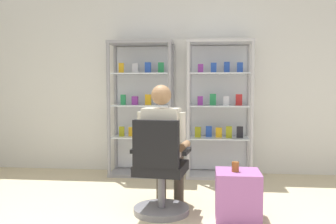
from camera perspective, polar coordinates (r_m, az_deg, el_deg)
The scene contains 7 objects.
back_wall at distance 5.49m, azimuth 2.08°, elevation 4.81°, with size 6.00×0.10×2.70m, color silver.
display_cabinet_left at distance 5.33m, azimuth -4.00°, elevation 0.68°, with size 0.90×0.45×1.90m.
display_cabinet_right at distance 5.25m, azimuth 7.89°, elevation 0.55°, with size 0.90×0.45×1.90m.
office_chair at distance 3.69m, azimuth -1.25°, elevation -9.81°, with size 0.59×0.56×0.96m.
seated_shopkeeper at distance 3.79m, azimuth -0.65°, elevation -4.55°, with size 0.52×0.59×1.29m.
storage_crate at distance 3.69m, azimuth 10.70°, elevation -12.48°, with size 0.42×0.41×0.46m, color #9E599E.
tea_glass at distance 3.61m, azimuth 10.35°, elevation -8.31°, with size 0.07×0.07×0.09m, color brown.
Camera 1 is at (0.37, -2.48, 1.28)m, focal length 39.50 mm.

